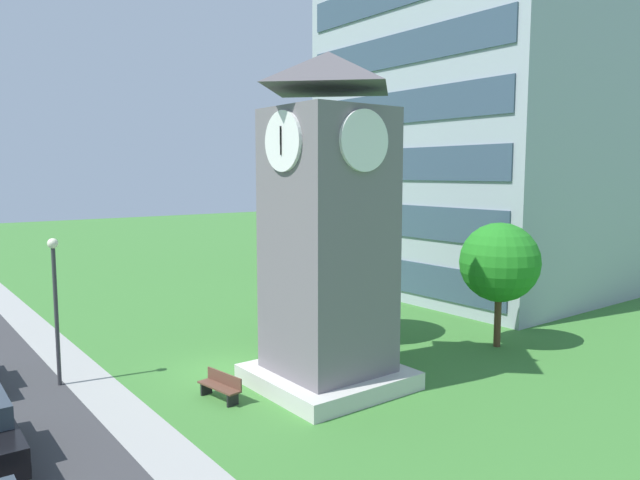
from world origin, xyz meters
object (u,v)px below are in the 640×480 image
Objects in this scene: street_lamp at (55,294)px; tree_near_tower at (500,262)px; clock_tower at (328,240)px; park_bench at (221,386)px; tree_by_building at (342,255)px.

street_lamp is 0.97× the size of tree_near_tower.
street_lamp is (-5.77, -7.59, -1.89)m from clock_tower.
clock_tower is 6.22× the size of park_bench.
park_bench is 0.34× the size of tree_near_tower.
clock_tower is 2.13× the size of tree_near_tower.
clock_tower is at bearing 52.76° from street_lamp.
clock_tower is 6.09m from park_bench.
park_bench is (-1.09, -3.67, -4.74)m from clock_tower.
tree_by_building is at bearing -138.00° from tree_near_tower.
street_lamp is 0.86× the size of tree_by_building.
street_lamp is at bearing -140.00° from park_bench.
clock_tower reaches higher than park_bench.
street_lamp is 17.60m from tree_near_tower.
tree_by_building is (-5.09, -4.58, 0.17)m from tree_near_tower.
tree_by_building reaches higher than tree_near_tower.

